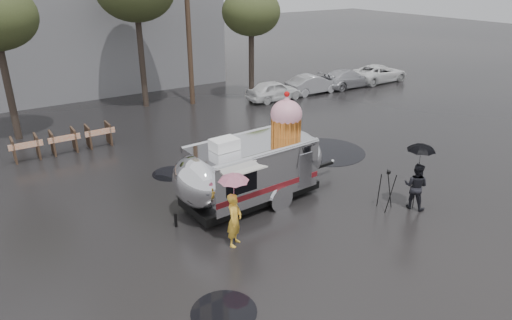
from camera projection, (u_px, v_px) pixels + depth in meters
ground at (310, 213)px, 14.95m from camera, size 120.00×120.00×0.00m
puddles at (284, 163)px, 18.75m from camera, size 11.18×10.30×0.01m
utility_pole at (188, 23)px, 25.23m from camera, size 1.60×0.28×9.00m
tree_right at (251, 13)px, 26.05m from camera, size 3.36×3.36×6.42m
barricade_row at (64, 141)px, 19.67m from camera, size 4.30×0.80×1.00m
parked_cars at (334, 79)px, 29.85m from camera, size 13.20×1.90×1.50m
airstream_trailer at (253, 166)px, 15.26m from camera, size 6.88×2.85×3.71m
person_left at (234, 220)px, 12.94m from camera, size 0.70×0.67×1.62m
umbrella_pink at (234, 185)px, 12.51m from camera, size 1.05×1.05×2.27m
person_right at (416, 186)px, 14.97m from camera, size 0.70×0.87×1.59m
umbrella_black at (421, 154)px, 14.53m from camera, size 1.11×1.11×2.30m
tripod at (387, 187)px, 14.91m from camera, size 0.56×0.55×1.38m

